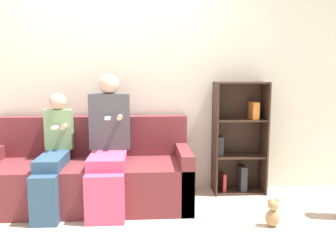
% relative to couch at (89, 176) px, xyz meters
% --- Properties ---
extents(ground_plane, '(14.00, 14.00, 0.00)m').
position_rel_couch_xyz_m(ground_plane, '(0.23, -0.52, -0.29)').
color(ground_plane, beige).
extents(back_wall, '(10.00, 0.06, 2.55)m').
position_rel_couch_xyz_m(back_wall, '(0.23, 0.45, 0.98)').
color(back_wall, silver).
rests_on(back_wall, ground_plane).
extents(couch, '(2.06, 0.84, 0.87)m').
position_rel_couch_xyz_m(couch, '(0.00, 0.00, 0.00)').
color(couch, maroon).
rests_on(couch, ground_plane).
extents(adult_seated, '(0.41, 0.79, 1.33)m').
position_rel_couch_xyz_m(adult_seated, '(0.21, -0.09, 0.39)').
color(adult_seated, '#DB4C75').
rests_on(adult_seated, ground_plane).
extents(child_seated, '(0.28, 0.80, 1.13)m').
position_rel_couch_xyz_m(child_seated, '(-0.31, -0.14, 0.28)').
color(child_seated, '#335170').
rests_on(child_seated, ground_plane).
extents(bookshelf, '(0.57, 0.30, 1.24)m').
position_rel_couch_xyz_m(bookshelf, '(1.62, 0.30, 0.30)').
color(bookshelf, '#3D281E').
rests_on(bookshelf, ground_plane).
extents(teddy_bear, '(0.13, 0.10, 0.26)m').
position_rel_couch_xyz_m(teddy_bear, '(1.68, -0.67, -0.17)').
color(teddy_bear, tan).
rests_on(teddy_bear, ground_plane).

